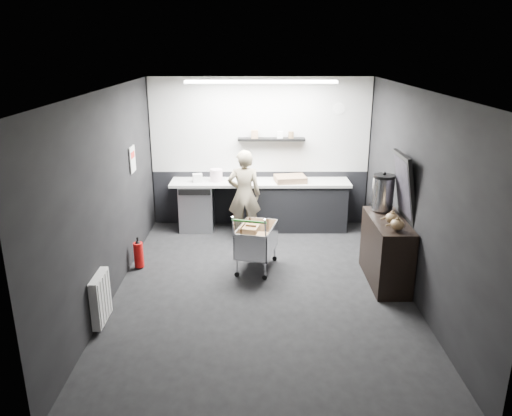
{
  "coord_description": "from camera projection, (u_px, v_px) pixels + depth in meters",
  "views": [
    {
      "loc": [
        -0.1,
        -6.21,
        3.23
      ],
      "look_at": [
        -0.08,
        0.4,
        1.06
      ],
      "focal_mm": 35.0,
      "sensor_mm": 36.0,
      "label": 1
    }
  ],
  "objects": [
    {
      "name": "floor",
      "position": [
        262.0,
        289.0,
        6.91
      ],
      "size": [
        5.5,
        5.5,
        0.0
      ],
      "primitive_type": "plane",
      "color": "black",
      "rests_on": "ground"
    },
    {
      "name": "ceiling",
      "position": [
        263.0,
        90.0,
        6.07
      ],
      "size": [
        5.5,
        5.5,
        0.0
      ],
      "primitive_type": "plane",
      "rotation": [
        3.14,
        0.0,
        0.0
      ],
      "color": "silver",
      "rests_on": "wall_back"
    },
    {
      "name": "wall_back",
      "position": [
        260.0,
        153.0,
        9.1
      ],
      "size": [
        5.5,
        0.0,
        5.5
      ],
      "primitive_type": "plane",
      "rotation": [
        1.57,
        0.0,
        0.0
      ],
      "color": "black",
      "rests_on": "floor"
    },
    {
      "name": "wall_front",
      "position": [
        268.0,
        298.0,
        3.87
      ],
      "size": [
        5.5,
        0.0,
        5.5
      ],
      "primitive_type": "plane",
      "rotation": [
        -1.57,
        0.0,
        0.0
      ],
      "color": "black",
      "rests_on": "floor"
    },
    {
      "name": "wall_left",
      "position": [
        109.0,
        196.0,
        6.48
      ],
      "size": [
        0.0,
        5.5,
        5.5
      ],
      "primitive_type": "plane",
      "rotation": [
        1.57,
        0.0,
        1.57
      ],
      "color": "black",
      "rests_on": "floor"
    },
    {
      "name": "wall_right",
      "position": [
        416.0,
        196.0,
        6.49
      ],
      "size": [
        0.0,
        5.5,
        5.5
      ],
      "primitive_type": "plane",
      "rotation": [
        1.57,
        0.0,
        -1.57
      ],
      "color": "black",
      "rests_on": "floor"
    },
    {
      "name": "kitchen_wall_panel",
      "position": [
        260.0,
        125.0,
        8.92
      ],
      "size": [
        3.95,
        0.02,
        1.7
      ],
      "primitive_type": "cube",
      "color": "#B5B4B0",
      "rests_on": "wall_back"
    },
    {
      "name": "dado_panel",
      "position": [
        260.0,
        197.0,
        9.35
      ],
      "size": [
        3.95,
        0.02,
        1.0
      ],
      "primitive_type": "cube",
      "color": "black",
      "rests_on": "wall_back"
    },
    {
      "name": "floating_shelf",
      "position": [
        271.0,
        139.0,
        8.89
      ],
      "size": [
        1.2,
        0.22,
        0.04
      ],
      "primitive_type": "cube",
      "color": "black",
      "rests_on": "wall_back"
    },
    {
      "name": "wall_clock",
      "position": [
        339.0,
        108.0,
        8.83
      ],
      "size": [
        0.2,
        0.03,
        0.2
      ],
      "primitive_type": "cylinder",
      "rotation": [
        1.57,
        0.0,
        0.0
      ],
      "color": "silver",
      "rests_on": "wall_back"
    },
    {
      "name": "poster",
      "position": [
        132.0,
        159.0,
        7.65
      ],
      "size": [
        0.02,
        0.3,
        0.4
      ],
      "primitive_type": "cube",
      "color": "silver",
      "rests_on": "wall_left"
    },
    {
      "name": "poster_red_band",
      "position": [
        132.0,
        155.0,
        7.63
      ],
      "size": [
        0.02,
        0.22,
        0.1
      ],
      "primitive_type": "cube",
      "color": "red",
      "rests_on": "poster"
    },
    {
      "name": "radiator",
      "position": [
        101.0,
        298.0,
        5.94
      ],
      "size": [
        0.1,
        0.5,
        0.6
      ],
      "primitive_type": "cube",
      "color": "silver",
      "rests_on": "wall_left"
    },
    {
      "name": "ceiling_strip",
      "position": [
        261.0,
        82.0,
        7.83
      ],
      "size": [
        2.4,
        0.2,
        0.04
      ],
      "primitive_type": "cube",
      "color": "white",
      "rests_on": "ceiling"
    },
    {
      "name": "prep_counter",
      "position": [
        268.0,
        205.0,
        9.06
      ],
      "size": [
        3.2,
        0.61,
        0.9
      ],
      "color": "black",
      "rests_on": "floor"
    },
    {
      "name": "person",
      "position": [
        244.0,
        195.0,
        8.54
      ],
      "size": [
        0.58,
        0.39,
        1.56
      ],
      "primitive_type": "imported",
      "rotation": [
        0.0,
        0.0,
        3.17
      ],
      "color": "#C0B798",
      "rests_on": "floor"
    },
    {
      "name": "shopping_cart",
      "position": [
        256.0,
        242.0,
        7.42
      ],
      "size": [
        0.68,
        0.96,
        0.92
      ],
      "color": "silver",
      "rests_on": "floor"
    },
    {
      "name": "sideboard",
      "position": [
        387.0,
        242.0,
        7.0
      ],
      "size": [
        0.53,
        1.24,
        1.85
      ],
      "color": "black",
      "rests_on": "floor"
    },
    {
      "name": "fire_extinguisher",
      "position": [
        139.0,
        254.0,
        7.5
      ],
      "size": [
        0.14,
        0.14,
        0.47
      ],
      "color": "red",
      "rests_on": "floor"
    },
    {
      "name": "cardboard_box",
      "position": [
        290.0,
        179.0,
        8.86
      ],
      "size": [
        0.59,
        0.48,
        0.11
      ],
      "primitive_type": "cube",
      "rotation": [
        0.0,
        0.0,
        0.14
      ],
      "color": "#8B684A",
      "rests_on": "prep_counter"
    },
    {
      "name": "pink_tub",
      "position": [
        216.0,
        175.0,
        8.89
      ],
      "size": [
        0.22,
        0.22,
        0.22
      ],
      "primitive_type": "cylinder",
      "color": "silver",
      "rests_on": "prep_counter"
    },
    {
      "name": "white_container",
      "position": [
        198.0,
        178.0,
        8.85
      ],
      "size": [
        0.19,
        0.16,
        0.15
      ],
      "primitive_type": "cube",
      "rotation": [
        0.0,
        0.0,
        0.2
      ],
      "color": "silver",
      "rests_on": "prep_counter"
    }
  ]
}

